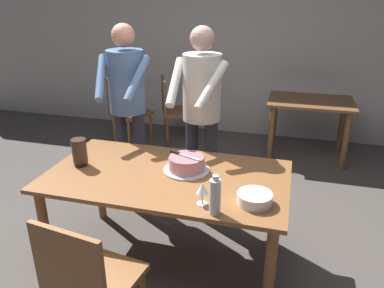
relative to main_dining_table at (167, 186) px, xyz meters
The scene contains 15 objects.
ground_plane 0.65m from the main_dining_table, ahead, with size 14.00×14.00×0.00m, color #4C4742.
back_wall 3.12m from the main_dining_table, 90.00° to the left, with size 10.00×0.12×2.70m, color #BCB7AD.
main_dining_table is the anchor object (origin of this frame).
cake_on_platter 0.22m from the main_dining_table, 39.22° to the left, with size 0.34×0.34×0.11m.
cake_knife 0.25m from the main_dining_table, 66.88° to the left, with size 0.26×0.12×0.02m.
plate_stack 0.70m from the main_dining_table, 19.28° to the right, with size 0.22×0.22×0.07m.
wine_glass_near 0.51m from the main_dining_table, 43.16° to the right, with size 0.08×0.08×0.14m.
water_bottle 0.63m from the main_dining_table, 42.49° to the right, with size 0.07×0.07×0.25m.
hurricane_lamp 0.70m from the main_dining_table, behind, with size 0.11×0.11×0.21m.
person_cutting_cake 0.81m from the main_dining_table, 83.17° to the left, with size 0.46×0.57×1.72m.
person_standing_beside 1.03m from the main_dining_table, 130.60° to the left, with size 0.46×0.57×1.72m.
chair_near_side 0.88m from the main_dining_table, 101.61° to the right, with size 0.50×0.50×0.90m.
background_table 2.56m from the main_dining_table, 66.04° to the left, with size 1.00×0.70×0.74m.
background_chair_0 2.51m from the main_dining_table, 106.98° to the left, with size 0.58×0.58×0.90m.
background_chair_1 2.51m from the main_dining_table, 121.57° to the left, with size 0.60×0.60×0.90m.
Camera 1 is at (0.81, -2.26, 1.98)m, focal length 34.99 mm.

